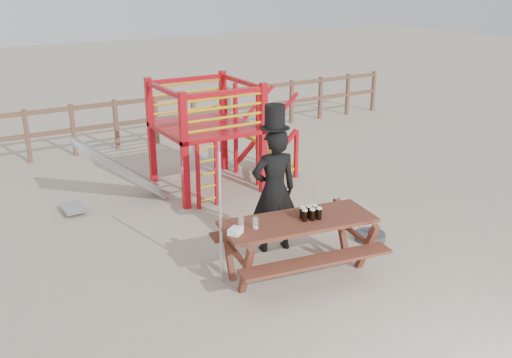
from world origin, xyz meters
name	(u,v)px	position (x,y,z in m)	size (l,w,h in m)	color
ground	(305,264)	(0.00, 0.00, 0.00)	(60.00, 60.00, 0.00)	tan
back_fence	(136,116)	(0.00, 7.00, 0.74)	(15.09, 0.09, 1.20)	brown
playground_fort	(203,135)	(0.12, 3.58, 1.07)	(4.71, 1.84, 2.10)	#B00B15
picnic_table	(298,240)	(-0.25, -0.16, 0.51)	(2.30, 1.75, 0.81)	brown
man_with_hat	(274,187)	(-0.13, 0.65, 1.00)	(0.76, 0.57, 2.23)	black
metal_pole	(221,219)	(-1.27, 0.17, 0.93)	(0.04, 0.04, 1.85)	#B2B2B7
parasol_base	(370,236)	(1.34, 0.13, 0.06)	(0.48, 0.48, 0.20)	#36353A
paper_bag	(235,231)	(-1.20, -0.12, 0.85)	(0.18, 0.14, 0.08)	white
stout_pints	(310,213)	(-0.09, -0.21, 0.90)	(0.29, 0.22, 0.17)	black
empty_glasses	(248,223)	(-0.97, -0.04, 0.88)	(0.23, 0.19, 0.15)	silver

